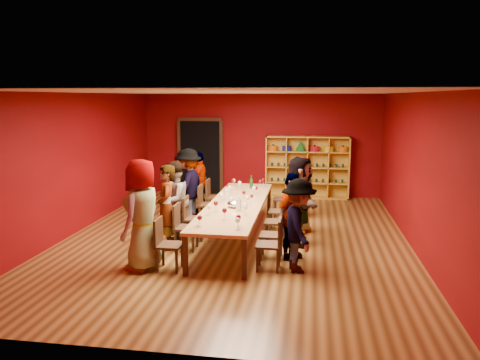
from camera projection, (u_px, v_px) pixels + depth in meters
The scene contains 52 objects.
room_shell at pixel (236, 167), 9.49m from camera, with size 7.10×9.10×3.04m.
tasting_table at pixel (236, 206), 9.63m from camera, with size 1.10×4.50×0.75m.
doorway at pixel (201, 157), 14.14m from camera, with size 1.40×0.17×2.30m.
shelving_unit at pixel (307, 164), 13.57m from camera, with size 2.40×0.40×1.80m.
chair_person_left_0 at pixel (165, 241), 7.92m from camera, with size 0.42×0.42×0.89m.
person_left_0 at pixel (142, 215), 7.90m from camera, with size 0.93×0.51×1.90m, color #151C3B.
chair_person_left_1 at pixel (182, 224), 8.97m from camera, with size 0.42×0.42×0.89m.
person_left_1 at pixel (166, 207), 8.96m from camera, with size 0.60×0.44×1.64m, color #535358.
chair_person_left_2 at pixel (191, 216), 9.63m from camera, with size 0.42×0.42×0.89m.
person_left_2 at pixel (174, 200), 9.63m from camera, with size 0.79×0.43×1.62m, color #131836.
chair_person_left_3 at pixel (205, 202), 10.89m from camera, with size 0.42×0.42×0.89m.
person_left_3 at pixel (188, 186), 10.88m from camera, with size 1.13×0.46×1.74m, color #4B4C50.
chair_person_left_4 at pixel (212, 195), 11.68m from camera, with size 0.42×0.42×0.89m.
person_left_4 at pixel (200, 183), 11.67m from camera, with size 0.92×0.42×1.57m, color #141B38.
chair_person_right_0 at pixel (273, 242), 7.91m from camera, with size 0.42×0.42×0.89m.
person_right_0 at pixel (299, 226), 7.79m from camera, with size 1.02×0.42×1.58m, color #151E3A.
chair_person_right_1 at pixel (276, 232), 8.47m from camera, with size 0.42×0.42×0.89m.
person_right_1 at pixel (291, 217), 8.38m from camera, with size 0.93×0.42×1.58m, color #504F55.
chair_person_right_2 at pixel (279, 219), 9.36m from camera, with size 0.42×0.42×0.89m.
person_right_2 at pixel (299, 201), 9.24m from camera, with size 1.64×0.47×1.77m, color #131B34.
chair_person_right_3 at pixel (282, 209), 10.22m from camera, with size 0.42×0.42×0.89m.
person_right_3 at pixel (300, 195), 10.11m from camera, with size 0.81×0.44×1.65m, color #BC7E8A.
chair_person_right_4 at pixel (285, 197), 11.45m from camera, with size 0.42×0.42×0.89m.
person_right_4 at pixel (303, 187), 11.34m from camera, with size 0.54×0.40×1.49m, color #535358.
wine_glass_0 at pixel (234, 181), 11.39m from camera, with size 0.08×0.08×0.19m.
wine_glass_1 at pixel (254, 189), 10.32m from camera, with size 0.09×0.09×0.22m.
wine_glass_2 at pixel (238, 221), 7.69m from camera, with size 0.08×0.08×0.20m.
wine_glass_3 at pixel (230, 188), 10.37m from camera, with size 0.09×0.09×0.22m.
wine_glass_4 at pixel (263, 180), 11.36m from camera, with size 0.09×0.09×0.22m.
wine_glass_5 at pixel (199, 218), 7.93m from camera, with size 0.07×0.07×0.18m.
wine_glass_6 at pixel (240, 183), 10.97m from camera, with size 0.09×0.09×0.22m.
wine_glass_7 at pixel (231, 200), 9.21m from camera, with size 0.08×0.08×0.21m.
wine_glass_8 at pixel (221, 195), 9.81m from camera, with size 0.08×0.08×0.19m.
wine_glass_9 at pixel (245, 208), 8.62m from camera, with size 0.08×0.08×0.19m.
wine_glass_10 at pixel (233, 181), 11.36m from camera, with size 0.08×0.08×0.19m.
wine_glass_11 at pixel (256, 188), 10.47m from camera, with size 0.08×0.08×0.19m.
wine_glass_12 at pixel (245, 206), 8.74m from camera, with size 0.08×0.08×0.21m.
wine_glass_13 at pixel (248, 199), 9.36m from camera, with size 0.08×0.08×0.21m.
wine_glass_14 at pixel (228, 186), 10.63m from camera, with size 0.08×0.08×0.21m.
wine_glass_15 at pixel (209, 207), 8.68m from camera, with size 0.07×0.07×0.18m.
wine_glass_16 at pixel (200, 218), 7.87m from camera, with size 0.08×0.08×0.20m.
wine_glass_17 at pixel (221, 196), 9.59m from camera, with size 0.08×0.08×0.21m.
wine_glass_18 at pixel (252, 196), 9.66m from camera, with size 0.07×0.07×0.18m.
wine_glass_19 at pixel (244, 193), 9.97m from camera, with size 0.08×0.08×0.19m.
wine_glass_20 at pixel (216, 204), 8.88m from camera, with size 0.09×0.09×0.22m.
wine_glass_21 at pixel (238, 218), 7.86m from camera, with size 0.09×0.09×0.21m.
wine_glass_22 at pixel (224, 211), 8.30m from camera, with size 0.09×0.09×0.22m.
wine_glass_23 at pixel (260, 182), 11.21m from camera, with size 0.08×0.08×0.20m.
spittoon_bowl at pixel (234, 204), 9.26m from camera, with size 0.29×0.29×0.16m, color silver.
carafe_a at pixel (227, 195), 9.88m from camera, with size 0.13×0.13×0.27m.
carafe_b at pixel (239, 204), 8.95m from camera, with size 0.12×0.12×0.28m.
wine_bottle at pixel (251, 183), 11.16m from camera, with size 0.10×0.10×0.33m.
Camera 1 is at (1.51, -9.27, 2.91)m, focal length 35.00 mm.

